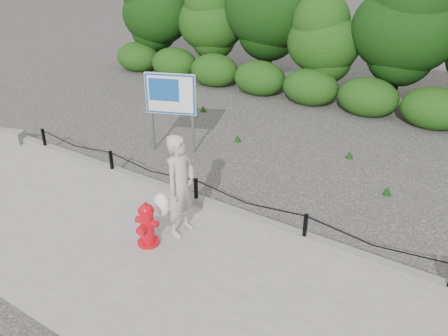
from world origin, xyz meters
TOP-DOWN VIEW (x-y plane):
  - ground at (0.00, 0.00)m, footprint 90.00×90.00m
  - sidewalk at (0.00, -2.00)m, footprint 14.00×4.00m
  - curb at (0.00, 0.05)m, footprint 14.00×0.22m
  - chain_barrier at (0.00, 0.00)m, footprint 10.06×0.06m
  - treeline at (0.54, 8.95)m, footprint 20.31×4.03m
  - fire_hydrant at (0.15, -1.66)m, footprint 0.47×0.49m
  - pedestrian at (0.39, -0.99)m, footprint 0.77×0.73m
  - concrete_block at (-6.37, -0.25)m, footprint 1.11×0.72m
  - advertising_sign at (-2.27, 1.97)m, footprint 1.24×0.57m

SIDE VIEW (x-z plane):
  - ground at x=0.00m, z-range 0.00..0.00m
  - sidewalk at x=0.00m, z-range 0.00..0.08m
  - curb at x=0.00m, z-range 0.08..0.22m
  - concrete_block at x=-6.37m, z-range 0.08..0.41m
  - chain_barrier at x=0.00m, z-range 0.16..0.76m
  - fire_hydrant at x=0.15m, z-range 0.06..0.93m
  - pedestrian at x=0.39m, z-range 0.05..2.03m
  - advertising_sign at x=-2.27m, z-range 0.44..2.56m
  - treeline at x=0.54m, z-range 0.12..5.21m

